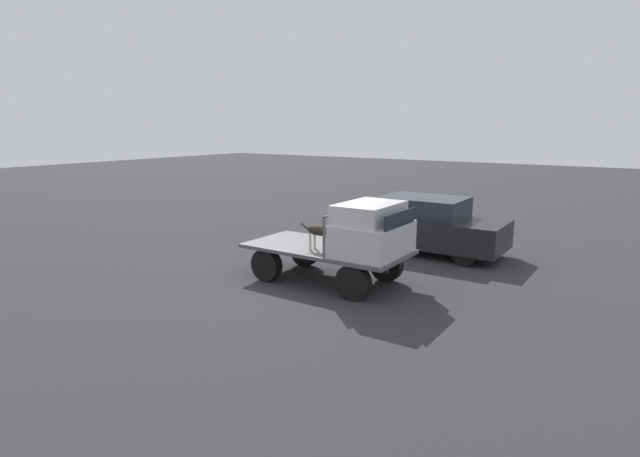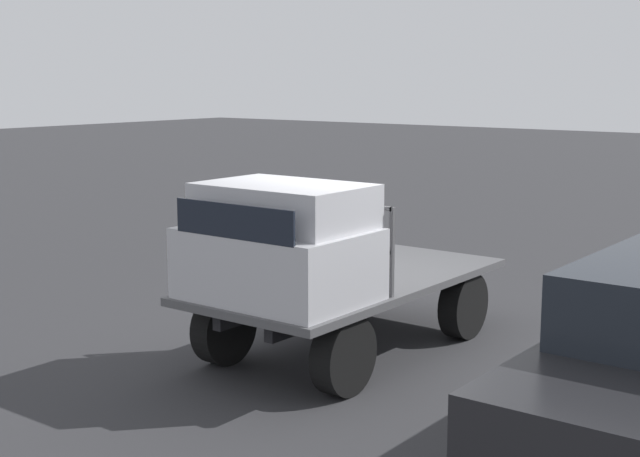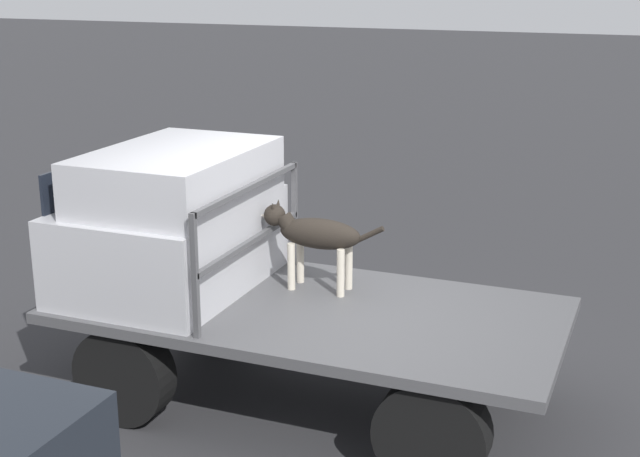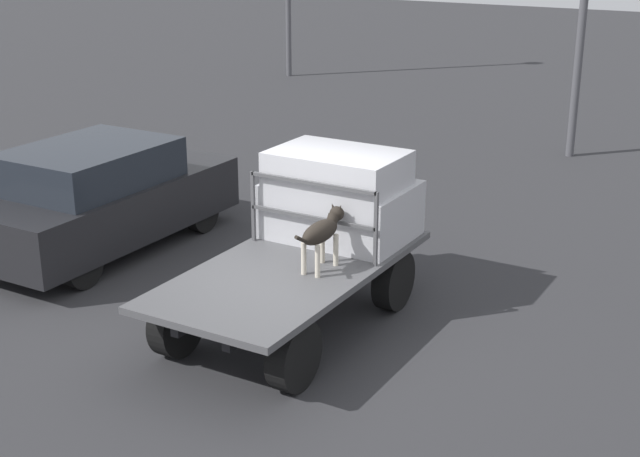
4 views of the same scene
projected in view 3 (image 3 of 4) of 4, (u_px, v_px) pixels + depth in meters
ground_plane at (310, 403)px, 6.84m from camera, size 80.00×80.00×0.00m
flatbed_truck at (310, 334)px, 6.68m from camera, size 3.71×1.83×0.81m
truck_cab at (172, 222)px, 6.87m from camera, size 1.26×1.71×1.10m
truck_headboard at (250, 224)px, 6.62m from camera, size 0.04×1.71×0.88m
dog at (313, 234)px, 6.84m from camera, size 1.02×0.24×0.68m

